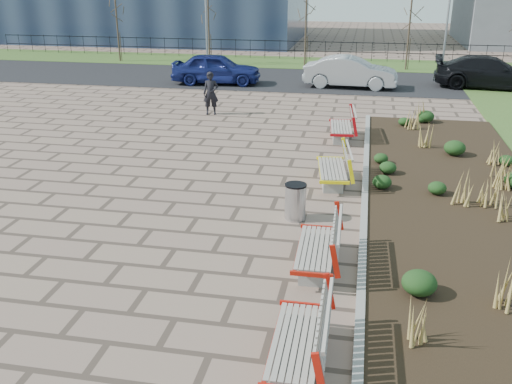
% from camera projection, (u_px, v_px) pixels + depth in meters
% --- Properties ---
extents(ground, '(120.00, 120.00, 0.00)m').
position_uv_depth(ground, '(146.00, 289.00, 10.58)').
color(ground, '#766051').
rests_on(ground, ground).
extents(planting_bed, '(4.50, 18.00, 0.10)m').
position_uv_depth(planting_bed, '(460.00, 208.00, 14.04)').
color(planting_bed, black).
rests_on(planting_bed, ground).
extents(planting_curb, '(0.16, 18.00, 0.15)m').
position_uv_depth(planting_curb, '(365.00, 201.00, 14.44)').
color(planting_curb, gray).
rests_on(planting_curb, ground).
extents(grass_verge_far, '(80.00, 5.00, 0.04)m').
position_uv_depth(grass_verge_far, '(307.00, 63.00, 36.19)').
color(grass_verge_far, '#33511E').
rests_on(grass_verge_far, ground).
extents(road, '(80.00, 7.00, 0.02)m').
position_uv_depth(road, '(295.00, 80.00, 30.70)').
color(road, black).
rests_on(road, ground).
extents(bench_a, '(0.92, 2.11, 1.00)m').
position_uv_depth(bench_a, '(296.00, 338.00, 8.35)').
color(bench_a, red).
rests_on(bench_a, ground).
extents(bench_b, '(0.94, 2.12, 1.00)m').
position_uv_depth(bench_b, '(316.00, 245.00, 11.16)').
color(bench_b, '#AF190B').
rests_on(bench_b, ground).
extents(bench_c, '(1.16, 2.20, 1.00)m').
position_uv_depth(bench_c, '(332.00, 167.00, 15.61)').
color(bench_c, yellow).
rests_on(bench_c, ground).
extents(bench_d, '(1.07, 2.17, 1.00)m').
position_uv_depth(bench_d, '(341.00, 125.00, 19.79)').
color(bench_d, '#AB0B11').
rests_on(bench_d, ground).
extents(litter_bin, '(0.50, 0.50, 0.86)m').
position_uv_depth(litter_bin, '(295.00, 202.00, 13.42)').
color(litter_bin, '#B2B2B7').
rests_on(litter_bin, ground).
extents(pedestrian, '(0.69, 0.51, 1.72)m').
position_uv_depth(pedestrian, '(211.00, 93.00, 23.11)').
color(pedestrian, black).
rests_on(pedestrian, ground).
extents(car_blue, '(4.71, 2.26, 1.55)m').
position_uv_depth(car_blue, '(216.00, 69.00, 29.35)').
color(car_blue, navy).
rests_on(car_blue, road).
extents(car_silver, '(4.70, 1.87, 1.52)m').
position_uv_depth(car_silver, '(350.00, 72.00, 28.43)').
color(car_silver, '#929599').
rests_on(car_silver, road).
extents(car_black, '(5.53, 2.72, 1.55)m').
position_uv_depth(car_black, '(490.00, 72.00, 28.24)').
color(car_black, black).
rests_on(car_black, road).
extents(tree_a, '(1.40, 1.40, 4.00)m').
position_uv_depth(tree_a, '(118.00, 29.00, 36.20)').
color(tree_a, '#4C3D2D').
rests_on(tree_a, grass_verge_far).
extents(tree_b, '(1.40, 1.40, 4.00)m').
position_uv_depth(tree_b, '(209.00, 31.00, 35.14)').
color(tree_b, '#4C3D2D').
rests_on(tree_b, grass_verge_far).
extents(tree_c, '(1.40, 1.40, 4.00)m').
position_uv_depth(tree_c, '(306.00, 33.00, 34.08)').
color(tree_c, '#4C3D2D').
rests_on(tree_c, grass_verge_far).
extents(tree_d, '(1.40, 1.40, 4.00)m').
position_uv_depth(tree_d, '(409.00, 35.00, 33.03)').
color(tree_d, '#4C3D2D').
rests_on(tree_d, grass_verge_far).
extents(lamp_west, '(0.24, 0.60, 6.00)m').
position_uv_depth(lamp_west, '(206.00, 14.00, 34.32)').
color(lamp_west, gray).
rests_on(lamp_west, grass_verge_far).
extents(lamp_east, '(0.24, 0.60, 6.00)m').
position_uv_depth(lamp_east, '(448.00, 18.00, 31.85)').
color(lamp_east, gray).
rests_on(lamp_east, grass_verge_far).
extents(railing_fence, '(44.00, 0.10, 1.20)m').
position_uv_depth(railing_fence, '(310.00, 50.00, 37.34)').
color(railing_fence, black).
rests_on(railing_fence, grass_verge_far).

